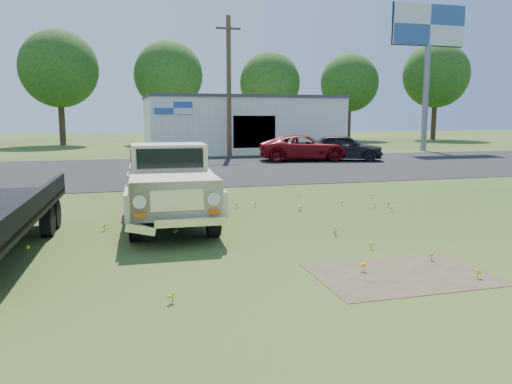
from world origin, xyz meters
TOP-DOWN VIEW (x-y plane):
  - ground at (0.00, 0.00)m, footprint 140.00×140.00m
  - asphalt_lot at (0.00, 15.00)m, footprint 90.00×14.00m
  - dirt_patch_a at (1.50, -3.00)m, footprint 3.00×2.00m
  - dirt_patch_b at (-2.00, 3.50)m, footprint 2.20×1.60m
  - commercial_building at (6.00, 26.99)m, footprint 14.20×8.20m
  - billboard at (20.00, 24.04)m, footprint 6.10×0.45m
  - utility_pole_mid at (4.00, 22.00)m, footprint 1.60×0.30m
  - treeline_c at (-8.00, 39.50)m, footprint 7.04×7.04m
  - treeline_d at (2.00, 40.50)m, footprint 6.72×6.72m
  - treeline_e at (12.00, 39.00)m, footprint 6.08×6.08m
  - treeline_f at (22.00, 41.50)m, footprint 6.40×6.40m
  - treeline_g at (32.00, 40.00)m, footprint 7.36×7.36m
  - vintage_pickup_truck at (-1.89, 2.29)m, footprint 2.36×5.61m
  - red_pickup at (7.78, 17.96)m, footprint 5.75×3.30m
  - dark_sedan at (10.01, 17.34)m, footprint 5.02×3.49m

SIDE VIEW (x-z plane):
  - ground at x=0.00m, z-range 0.00..0.00m
  - asphalt_lot at x=0.00m, z-range -0.01..0.01m
  - dirt_patch_a at x=1.50m, z-range -0.01..0.01m
  - dirt_patch_b at x=-2.00m, z-range -0.01..0.01m
  - red_pickup at x=7.78m, z-range 0.00..1.51m
  - dark_sedan at x=10.01m, z-range 0.00..1.59m
  - vintage_pickup_truck at x=-1.89m, z-range 0.00..2.01m
  - commercial_building at x=6.00m, z-range 0.03..4.18m
  - utility_pole_mid at x=4.00m, z-range 0.10..9.10m
  - treeline_e at x=12.00m, z-range 1.46..10.51m
  - treeline_f at x=22.00m, z-range 1.54..11.06m
  - treeline_d at x=2.00m, z-range 1.62..11.62m
  - treeline_c at x=-8.00m, z-range 1.70..12.17m
  - treeline_g at x=32.00m, z-range 1.78..12.73m
  - billboard at x=20.00m, z-range 3.01..14.06m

